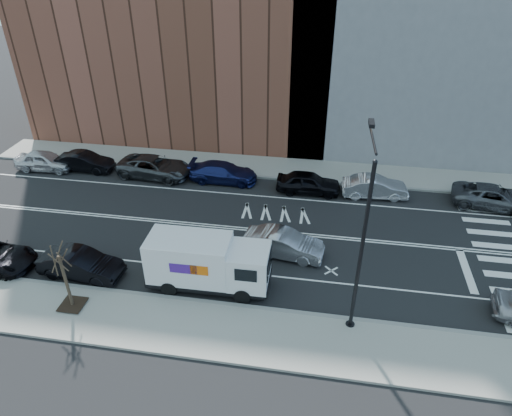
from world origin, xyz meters
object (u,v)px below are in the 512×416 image
(fedex_van, at_px, (207,263))
(far_parked_a, at_px, (45,161))
(driving_sedan, at_px, (283,244))
(far_parked_b, at_px, (85,162))

(fedex_van, relative_size, far_parked_a, 1.43)
(fedex_van, height_order, far_parked_a, fedex_van)
(driving_sedan, bearing_deg, far_parked_b, 70.95)
(far_parked_a, height_order, driving_sedan, same)
(far_parked_a, bearing_deg, driving_sedan, -113.81)
(fedex_van, xyz_separation_m, driving_sedan, (3.68, 3.37, -0.79))
(fedex_van, height_order, driving_sedan, fedex_van)
(fedex_van, xyz_separation_m, far_parked_a, (-16.24, 11.27, -0.79))
(far_parked_a, xyz_separation_m, driving_sedan, (19.92, -7.90, 0.00))
(far_parked_a, distance_m, far_parked_b, 3.22)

